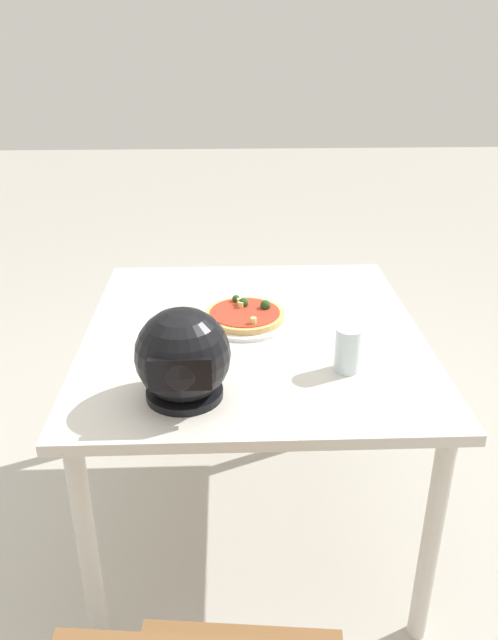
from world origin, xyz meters
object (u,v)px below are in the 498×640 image
pizza (245,314)px  motorcycle_helmet (183,357)px  dining_table (253,353)px  drinking_glass (348,350)px

pizza → motorcycle_helmet: motorcycle_helmet is taller
pizza → motorcycle_helmet: 0.46m
dining_table → drinking_glass: size_ratio=8.95×
motorcycle_helmet → drinking_glass: (-0.42, -0.11, -0.05)m
drinking_glass → pizza: bearing=-50.1°
dining_table → motorcycle_helmet: bearing=62.5°
pizza → drinking_glass: drinking_glass is taller
dining_table → pizza: size_ratio=4.47×
drinking_glass → dining_table: bearing=-45.6°
dining_table → drinking_glass: drinking_glass is taller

